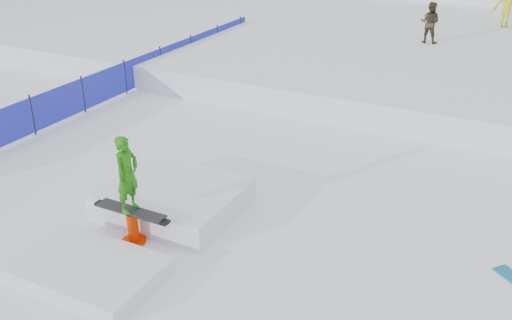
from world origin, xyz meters
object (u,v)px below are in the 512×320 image
at_px(jib_rail_feature, 152,213).
at_px(walker_olive, 430,22).
at_px(safety_fence, 125,77).
at_px(walker_ygreen, 508,5).

bearing_deg(jib_rail_feature, walker_olive, 81.21).
xyz_separation_m(safety_fence, walker_ygreen, (9.94, 11.98, 1.12)).
relative_size(walker_olive, jib_rail_feature, 0.33).
height_order(safety_fence, walker_ygreen, walker_ygreen).
relative_size(walker_olive, walker_ygreen, 0.85).
bearing_deg(safety_fence, walker_ygreen, 50.30).
distance_m(safety_fence, walker_ygreen, 15.61).
height_order(walker_ygreen, jib_rail_feature, walker_ygreen).
bearing_deg(walker_olive, walker_ygreen, -114.65).
height_order(safety_fence, walker_olive, walker_olive).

